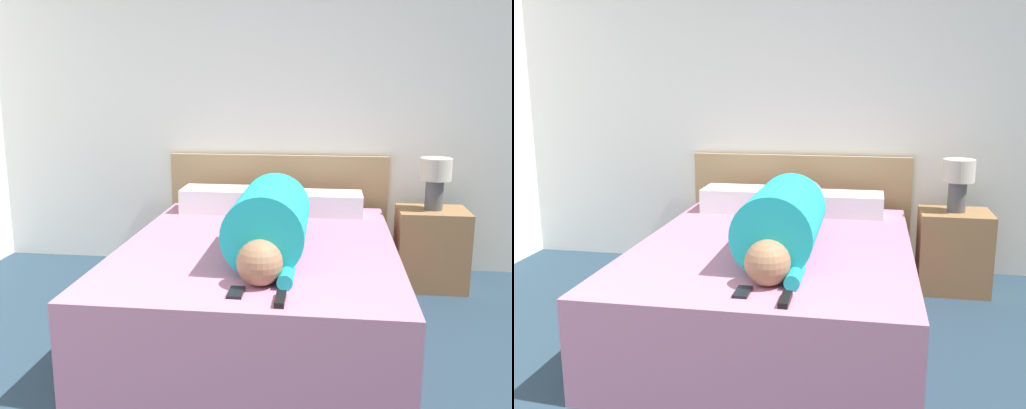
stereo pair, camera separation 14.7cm
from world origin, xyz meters
TOP-DOWN VIEW (x-y plane):
  - wall_back at (0.00, 3.31)m, footprint 5.30×0.06m
  - bed at (0.11, 2.12)m, footprint 1.48×1.96m
  - headboard at (0.11, 3.24)m, footprint 1.60×0.04m
  - nightstand at (1.17, 2.91)m, footprint 0.45×0.36m
  - table_lamp at (1.17, 2.91)m, footprint 0.20×0.20m
  - person_lying at (0.19, 2.02)m, footprint 0.38×1.66m
  - pillow_near_headboard at (-0.25, 2.89)m, footprint 0.53×0.29m
  - pillow_second at (0.46, 2.89)m, footprint 0.50×0.29m
  - tv_remote at (0.30, 1.27)m, footprint 0.04×0.15m
  - cell_phone at (0.10, 1.34)m, footprint 0.06×0.13m

SIDE VIEW (x-z plane):
  - bed at x=0.11m, z-range 0.00..0.49m
  - nightstand at x=1.17m, z-range 0.00..0.54m
  - headboard at x=0.11m, z-range 0.00..0.84m
  - cell_phone at x=0.10m, z-range 0.49..0.50m
  - tv_remote at x=0.30m, z-range 0.49..0.51m
  - pillow_second at x=0.46m, z-range 0.49..0.63m
  - pillow_near_headboard at x=-0.25m, z-range 0.49..0.65m
  - person_lying at x=0.19m, z-range 0.46..0.84m
  - table_lamp at x=1.17m, z-range 0.58..0.92m
  - wall_back at x=0.00m, z-range 0.00..2.60m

